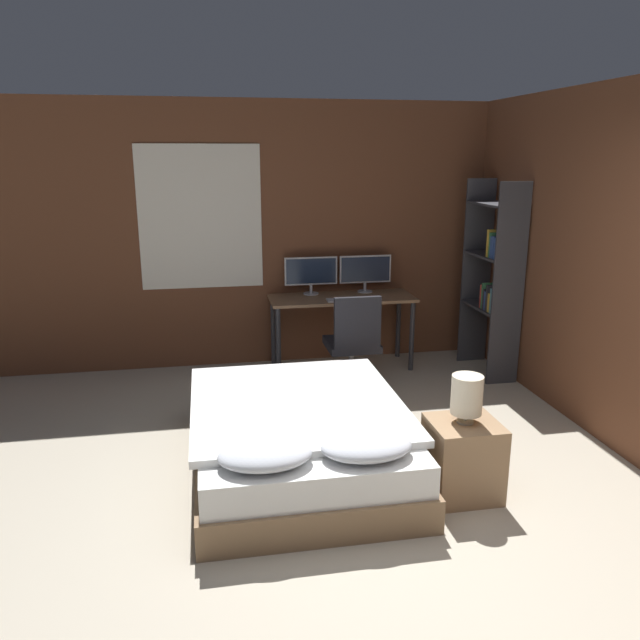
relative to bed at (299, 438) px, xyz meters
The scene contains 13 objects.
ground_plane 1.36m from the bed, 71.11° to the right, with size 20.00×20.00×0.00m, color #B2A893.
wall_back 2.72m from the bed, 80.40° to the left, with size 12.00×0.08×2.70m.
wall_side_right 2.66m from the bed, ahead, with size 0.06×12.00×2.70m.
bed is the anchor object (origin of this frame).
nightstand 1.13m from the bed, 27.69° to the right, with size 0.44×0.42×0.51m.
bedside_lamp 1.22m from the bed, 27.69° to the right, with size 0.20×0.20×0.32m.
desk 2.28m from the bed, 69.95° to the left, with size 1.48×0.56×0.76m.
monitor_left 2.45m from the bed, 78.15° to the left, with size 0.55×0.16×0.39m.
monitor_right 2.62m from the bed, 65.14° to the left, with size 0.55×0.16×0.39m.
keyboard 2.14m from the bed, 68.30° to the left, with size 0.38×0.13×0.02m.
computer_mouse 2.26m from the bed, 61.52° to the left, with size 0.07×0.05×0.04m.
office_chair 1.57m from the bed, 62.63° to the left, with size 0.52×0.52×0.95m.
bookshelf 2.85m from the bed, 36.46° to the left, with size 0.32×0.74×1.93m.
Camera 1 is at (-1.02, -2.71, 2.17)m, focal length 35.00 mm.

